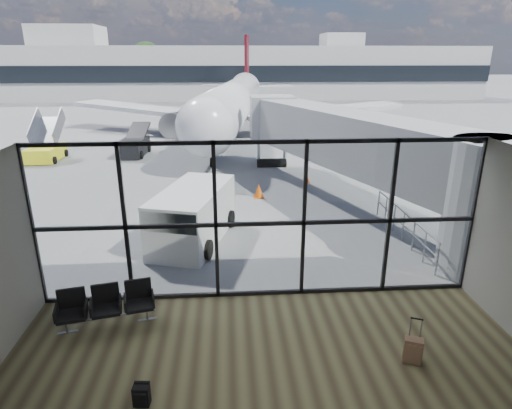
{
  "coord_description": "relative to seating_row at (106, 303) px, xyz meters",
  "views": [
    {
      "loc": [
        -0.85,
        -10.77,
        6.51
      ],
      "look_at": [
        0.1,
        3.0,
        1.71
      ],
      "focal_mm": 30.0,
      "sensor_mm": 36.0,
      "label": 1
    }
  ],
  "objects": [
    {
      "name": "suitcase",
      "position": [
        7.17,
        -2.0,
        -0.26
      ],
      "size": [
        0.46,
        0.39,
        1.08
      ],
      "rotation": [
        0.0,
        0.0,
        -0.38
      ],
      "color": "#8B664D",
      "rests_on": "ground"
    },
    {
      "name": "jet_bridge",
      "position": [
        8.9,
        8.2,
        2.18
      ],
      "size": [
        8.0,
        16.5,
        4.33
      ],
      "color": "gray",
      "rests_on": "ground"
    },
    {
      "name": "tree_1",
      "position": [
        -35.0,
        73.13,
        4.67
      ],
      "size": [
        5.61,
        5.61,
        8.07
      ],
      "color": "#382619",
      "rests_on": "ground"
    },
    {
      "name": "lounge_shell",
      "position": [
        4.0,
        -3.67,
        2.07
      ],
      "size": [
        12.02,
        8.01,
        4.51
      ],
      "color": "brown",
      "rests_on": "ground"
    },
    {
      "name": "traffic_cone_b",
      "position": [
        4.64,
        10.13,
        -0.26
      ],
      "size": [
        0.48,
        0.48,
        0.69
      ],
      "color": "#FF610D",
      "rests_on": "ground"
    },
    {
      "name": "tree_2",
      "position": [
        -29.0,
        73.13,
        5.29
      ],
      "size": [
        6.27,
        6.27,
        9.03
      ],
      "color": "#382619",
      "rests_on": "ground"
    },
    {
      "name": "tree_4",
      "position": [
        -17.0,
        73.13,
        4.67
      ],
      "size": [
        5.61,
        5.61,
        8.07
      ],
      "color": "#382619",
      "rests_on": "ground"
    },
    {
      "name": "apron_railing",
      "position": [
        9.6,
        4.63,
        0.14
      ],
      "size": [
        0.06,
        5.46,
        1.11
      ],
      "color": "gray",
      "rests_on": "ground"
    },
    {
      "name": "tree_3",
      "position": [
        -23.0,
        73.13,
        4.05
      ],
      "size": [
        4.95,
        4.95,
        7.12
      ],
      "color": "#382619",
      "rests_on": "ground"
    },
    {
      "name": "traffic_cone_a",
      "position": [
        6.74,
        16.79,
        -0.32
      ],
      "size": [
        0.38,
        0.38,
        0.55
      ],
      "color": "red",
      "rests_on": "ground"
    },
    {
      "name": "glass_curtain_wall",
      "position": [
        4.0,
        1.13,
        1.66
      ],
      "size": [
        12.1,
        0.12,
        4.5
      ],
      "color": "white",
      "rests_on": "ground"
    },
    {
      "name": "far_terminal",
      "position": [
        3.41,
        63.1,
        3.63
      ],
      "size": [
        80.0,
        12.2,
        11.0
      ],
      "color": "#A8A9A4",
      "rests_on": "ground"
    },
    {
      "name": "backpack",
      "position": [
        1.36,
        -2.84,
        -0.35
      ],
      "size": [
        0.34,
        0.31,
        0.48
      ],
      "rotation": [
        0.0,
        0.0,
        -0.09
      ],
      "color": "black",
      "rests_on": "ground"
    },
    {
      "name": "airliner",
      "position": [
        3.89,
        29.4,
        2.12
      ],
      "size": [
        29.59,
        34.43,
        8.89
      ],
      "rotation": [
        0.0,
        0.0,
        -0.13
      ],
      "color": "silver",
      "rests_on": "ground"
    },
    {
      "name": "tree_5",
      "position": [
        -11.0,
        73.13,
        5.29
      ],
      "size": [
        6.27,
        6.27,
        9.03
      ],
      "color": "#382619",
      "rests_on": "ground"
    },
    {
      "name": "service_van",
      "position": [
        1.82,
        5.12,
        0.43
      ],
      "size": [
        3.12,
        4.89,
        1.97
      ],
      "rotation": [
        0.0,
        0.0,
        -0.27
      ],
      "color": "silver",
      "rests_on": "ground"
    },
    {
      "name": "seating_row",
      "position": [
        0.0,
        0.0,
        0.0
      ],
      "size": [
        2.38,
        1.14,
        1.05
      ],
      "rotation": [
        0.0,
        0.0,
        0.22
      ],
      "color": "gray",
      "rests_on": "ground"
    },
    {
      "name": "belt_loader",
      "position": [
        -3.27,
        20.15,
        0.07
      ],
      "size": [
        1.92,
        4.34,
        1.96
      ],
      "rotation": [
        0.0,
        0.0,
        -0.07
      ],
      "color": "black",
      "rests_on": "ground"
    },
    {
      "name": "mobile_stairs",
      "position": [
        -8.77,
        18.98,
        0.04
      ],
      "size": [
        2.03,
        3.71,
        2.59
      ],
      "rotation": [
        0.0,
        0.0,
        0.02
      ],
      "color": "yellow",
      "rests_on": "ground"
    },
    {
      "name": "ground",
      "position": [
        4.0,
        41.13,
        -0.58
      ],
      "size": [
        220.0,
        220.0,
        0.0
      ],
      "primitive_type": "plane",
      "color": "slate",
      "rests_on": "ground"
    },
    {
      "name": "traffic_cone_c",
      "position": [
        7.44,
        12.64,
        -0.33
      ],
      "size": [
        0.37,
        0.37,
        0.53
      ],
      "color": "#EF500C",
      "rests_on": "ground"
    }
  ]
}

